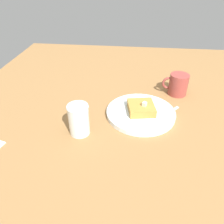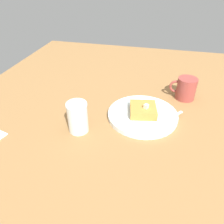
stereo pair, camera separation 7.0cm
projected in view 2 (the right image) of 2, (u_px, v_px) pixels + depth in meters
The scene contains 7 objects.
table_surface at pixel (132, 105), 83.79cm from camera, with size 129.11×129.11×2.24cm, color olive.
plate at pixel (143, 115), 74.89cm from camera, with size 23.81×23.81×1.60cm.
toast_slice_center at pixel (143, 110), 73.74cm from camera, with size 8.68×8.91×2.69cm, color #B48337.
butter_pat_primary at pixel (146, 106), 71.80cm from camera, with size 1.41×1.27×1.41cm, color #F1E9C6.
fork at pixel (164, 121), 70.59cm from camera, with size 11.60×13.00×0.36cm.
syrup_jar at pixel (78, 118), 67.07cm from camera, with size 6.50×6.50×10.02cm.
coffee_mug at pixel (186, 88), 83.34cm from camera, with size 10.08×7.30×8.44cm.
Camera 2 is at (-8.77, 70.19, 46.77)cm, focal length 35.00 mm.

